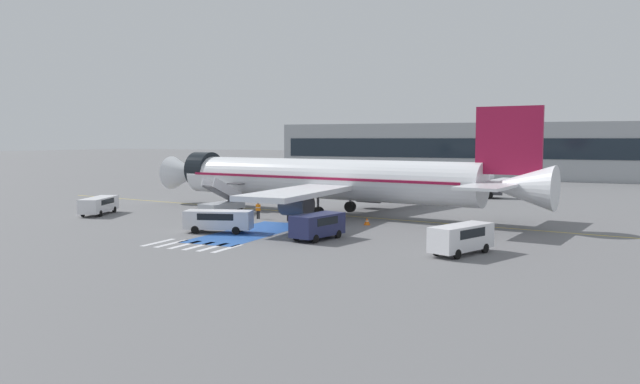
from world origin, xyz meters
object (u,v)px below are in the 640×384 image
object	(u,v)px
service_van_1	(318,224)
terminal_building	(482,151)
airliner	(326,179)
ground_crew_1	(258,209)
service_van_3	(461,237)
ground_crew_0	(288,210)
fuel_tanker	(462,183)
traffic_cone_0	(367,221)
boarding_stairs_forward	(222,203)
service_van_0	(218,219)
service_van_2	(99,204)

from	to	relation	value
service_van_1	terminal_building	bearing A→B (deg)	-75.32
airliner	ground_crew_1	size ratio (longest dim) A/B	27.37
service_van_3	ground_crew_0	world-z (taller)	service_van_3
fuel_tanker	ground_crew_1	distance (m)	32.59
service_van_1	service_van_3	xyz separation A→B (m)	(11.13, -1.51, 0.01)
service_van_1	traffic_cone_0	size ratio (longest dim) A/B	7.40
boarding_stairs_forward	service_van_3	distance (m)	30.11
ground_crew_1	airliner	bearing A→B (deg)	40.65
fuel_tanker	ground_crew_0	size ratio (longest dim) A/B	5.92
service_van_0	service_van_2	distance (m)	18.34
boarding_stairs_forward	service_van_3	bearing A→B (deg)	-17.59
ground_crew_0	traffic_cone_0	world-z (taller)	ground_crew_0
fuel_tanker	ground_crew_0	bearing A→B (deg)	154.61
boarding_stairs_forward	service_van_2	xyz separation A→B (m)	(-10.33, -6.53, 0.10)
fuel_tanker	ground_crew_0	distance (m)	31.72
ground_crew_1	service_van_2	bearing A→B (deg)	-179.79
traffic_cone_0	terminal_building	world-z (taller)	terminal_building
fuel_tanker	service_van_3	world-z (taller)	fuel_tanker
fuel_tanker	terminal_building	size ratio (longest dim) A/B	0.13
ground_crew_0	ground_crew_1	world-z (taller)	ground_crew_0
traffic_cone_0	fuel_tanker	bearing A→B (deg)	86.01
service_van_2	service_van_1	bearing A→B (deg)	149.05
service_van_2	ground_crew_0	distance (m)	19.87
service_van_2	traffic_cone_0	world-z (taller)	service_van_2
traffic_cone_0	ground_crew_1	bearing A→B (deg)	-177.87
service_van_3	traffic_cone_0	size ratio (longest dim) A/B	8.20
boarding_stairs_forward	ground_crew_0	bearing A→B (deg)	-10.68
airliner	service_van_0	bearing A→B (deg)	176.50
airliner	service_van_2	distance (m)	22.88
airliner	ground_crew_1	bearing A→B (deg)	151.33
boarding_stairs_forward	service_van_3	xyz separation A→B (m)	(27.23, -12.84, 0.22)
service_van_1	service_van_0	bearing A→B (deg)	14.14
traffic_cone_0	service_van_0	bearing A→B (deg)	-135.58
ground_crew_0	terminal_building	size ratio (longest dim) A/B	0.02
traffic_cone_0	service_van_1	bearing A→B (deg)	-93.81
boarding_stairs_forward	terminal_building	size ratio (longest dim) A/B	0.07
fuel_tanker	ground_crew_0	xyz separation A→B (m)	(-9.53, -30.24, -0.83)
fuel_tanker	service_van_0	distance (m)	40.36
boarding_stairs_forward	ground_crew_1	bearing A→B (deg)	-17.30
service_van_0	service_van_1	size ratio (longest dim) A/B	1.18
terminal_building	ground_crew_0	bearing A→B (deg)	-93.52
boarding_stairs_forward	fuel_tanker	world-z (taller)	boarding_stairs_forward
ground_crew_0	traffic_cone_0	xyz separation A→B (m)	(7.47, 0.73, -0.73)
service_van_3	ground_crew_1	distance (m)	23.64
service_van_3	terminal_building	size ratio (longest dim) A/B	0.07
terminal_building	fuel_tanker	bearing A→B (deg)	-83.10
boarding_stairs_forward	service_van_0	xyz separation A→B (m)	(7.32, -11.52, 0.14)
fuel_tanker	ground_crew_0	world-z (taller)	fuel_tanker
fuel_tanker	service_van_2	distance (m)	44.54
airliner	terminal_building	world-z (taller)	terminal_building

